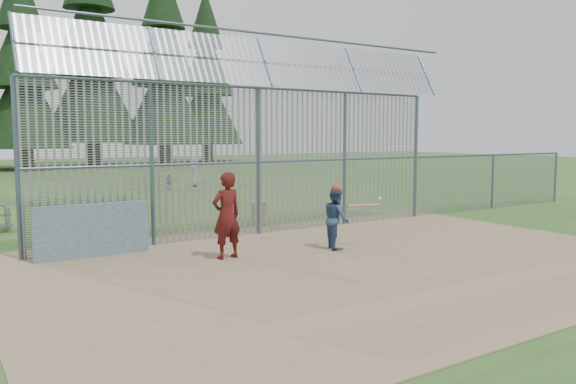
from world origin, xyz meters
TOP-DOWN VIEW (x-y plane):
  - ground at (0.00, 0.00)m, footprint 120.00×120.00m
  - dirt_infield at (0.00, -0.50)m, footprint 14.00×10.00m
  - dugout_wall at (-4.60, 2.90)m, footprint 2.50×0.12m
  - batter at (0.52, 0.69)m, footprint 0.76×0.86m
  - onlooker at (-2.16, 1.14)m, footprint 0.74×0.53m
  - bg_kid_standing at (4.26, 17.84)m, footprint 0.91×0.89m
  - bg_kid_seated at (2.46, 16.80)m, footprint 0.48×0.21m
  - batting_gear at (0.73, 0.64)m, footprint 1.38×0.41m
  - trash_can at (0.73, 4.80)m, footprint 0.56×0.56m
  - backstop_fence at (1.81, 3.43)m, footprint 20.09×0.81m
  - conifer_row at (1.93, 41.51)m, footprint 38.48×12.26m

SIDE VIEW (x-z plane):
  - ground at x=0.00m, z-range 0.00..0.00m
  - dirt_infield at x=0.00m, z-range 0.00..0.02m
  - trash_can at x=0.73m, z-range -0.03..0.79m
  - bg_kid_seated at x=2.46m, z-range 0.00..0.80m
  - dugout_wall at x=-4.60m, z-range 0.02..1.22m
  - batter at x=0.52m, z-range 0.02..1.48m
  - bg_kid_standing at x=4.26m, z-range 0.00..1.58m
  - onlooker at x=-2.16m, z-range 0.02..1.93m
  - batting_gear at x=0.73m, z-range 1.05..1.64m
  - backstop_fence at x=1.81m, z-range -0.29..5.01m
  - conifer_row at x=1.93m, z-range 0.73..20.93m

